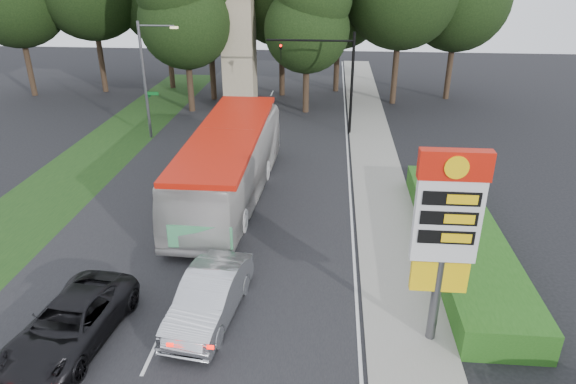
# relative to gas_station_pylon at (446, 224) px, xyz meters

# --- Properties ---
(ground) EXTENTS (120.00, 120.00, 0.00)m
(ground) POSITION_rel_gas_station_pylon_xyz_m (-9.20, -1.99, -4.45)
(ground) COLOR black
(ground) RESTS_ON ground
(road_surface) EXTENTS (14.00, 80.00, 0.02)m
(road_surface) POSITION_rel_gas_station_pylon_xyz_m (-9.20, 10.01, -4.44)
(road_surface) COLOR black
(road_surface) RESTS_ON ground
(sidewalk_right) EXTENTS (3.00, 80.00, 0.12)m
(sidewalk_right) POSITION_rel_gas_station_pylon_xyz_m (-0.70, 10.01, -4.39)
(sidewalk_right) COLOR gray
(sidewalk_right) RESTS_ON ground
(grass_verge_left) EXTENTS (5.00, 50.00, 0.02)m
(grass_verge_left) POSITION_rel_gas_station_pylon_xyz_m (-18.70, 16.01, -4.44)
(grass_verge_left) COLOR #193814
(grass_verge_left) RESTS_ON ground
(hedge) EXTENTS (3.00, 14.00, 1.20)m
(hedge) POSITION_rel_gas_station_pylon_xyz_m (2.30, 6.01, -3.85)
(hedge) COLOR #205115
(hedge) RESTS_ON ground
(gas_station_pylon) EXTENTS (2.10, 0.45, 6.85)m
(gas_station_pylon) POSITION_rel_gas_station_pylon_xyz_m (0.00, 0.00, 0.00)
(gas_station_pylon) COLOR #59595E
(gas_station_pylon) RESTS_ON ground
(traffic_signal_mast) EXTENTS (6.10, 0.35, 7.20)m
(traffic_signal_mast) POSITION_rel_gas_station_pylon_xyz_m (-3.52, 22.00, 0.22)
(traffic_signal_mast) COLOR black
(traffic_signal_mast) RESTS_ON ground
(streetlight_signs) EXTENTS (2.75, 0.98, 8.00)m
(streetlight_signs) POSITION_rel_gas_station_pylon_xyz_m (-16.19, 20.01, -0.01)
(streetlight_signs) COLOR #59595E
(streetlight_signs) RESTS_ON ground
(monument) EXTENTS (3.00, 3.00, 10.05)m
(monument) POSITION_rel_gas_station_pylon_xyz_m (-11.20, 28.01, 0.66)
(monument) COLOR tan
(monument) RESTS_ON ground
(tree_monument_left) EXTENTS (7.28, 7.28, 14.30)m
(tree_monument_left) POSITION_rel_gas_station_pylon_xyz_m (-15.20, 27.01, 4.23)
(tree_monument_left) COLOR #2D2116
(tree_monument_left) RESTS_ON ground
(tree_monument_right) EXTENTS (6.72, 6.72, 13.20)m
(tree_monument_right) POSITION_rel_gas_station_pylon_xyz_m (-5.70, 27.51, 3.56)
(tree_monument_right) COLOR #2D2116
(tree_monument_right) RESTS_ON ground
(transit_bus) EXTENTS (3.90, 13.81, 3.81)m
(transit_bus) POSITION_rel_gas_station_pylon_xyz_m (-8.80, 10.53, -2.55)
(transit_bus) COLOR silver
(transit_bus) RESTS_ON ground
(sedan_silver) EXTENTS (2.47, 5.39, 1.71)m
(sedan_silver) POSITION_rel_gas_station_pylon_xyz_m (-7.70, 0.60, -3.59)
(sedan_silver) COLOR #B2B4BA
(sedan_silver) RESTS_ON ground
(suv_charcoal) EXTENTS (3.12, 5.75, 1.53)m
(suv_charcoal) POSITION_rel_gas_station_pylon_xyz_m (-12.00, -1.09, -3.68)
(suv_charcoal) COLOR black
(suv_charcoal) RESTS_ON ground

